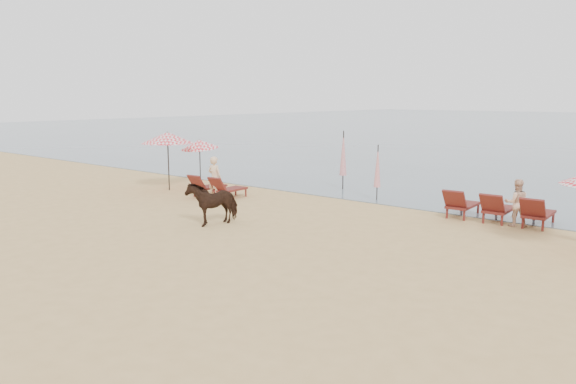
# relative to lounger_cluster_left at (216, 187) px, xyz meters

# --- Properties ---
(ground) EXTENTS (120.00, 120.00, 0.00)m
(ground) POSITION_rel_lounger_cluster_left_xyz_m (5.50, -7.06, -0.45)
(ground) COLOR tan
(ground) RESTS_ON ground
(lounger_cluster_left) EXTENTS (1.92, 1.85, 0.64)m
(lounger_cluster_left) POSITION_rel_lounger_cluster_left_xyz_m (0.00, 0.00, 0.00)
(lounger_cluster_left) COLOR maroon
(lounger_cluster_left) RESTS_ON ground
(lounger_cluster_right) EXTENTS (3.24, 2.01, 0.70)m
(lounger_cluster_right) POSITION_rel_lounger_cluster_left_xyz_m (10.41, 2.73, 0.04)
(lounger_cluster_right) COLOR maroon
(lounger_cluster_right) RESTS_ON ground
(umbrella_open_left_a) EXTENTS (2.25, 2.25, 2.56)m
(umbrella_open_left_a) POSITION_rel_lounger_cluster_left_xyz_m (-2.95, -0.05, 1.85)
(umbrella_open_left_a) COLOR black
(umbrella_open_left_a) RESTS_ON ground
(umbrella_open_left_b) EXTENTS (1.72, 1.76, 2.20)m
(umbrella_open_left_b) POSITION_rel_lounger_cluster_left_xyz_m (-2.97, 1.79, 1.46)
(umbrella_open_left_b) COLOR black
(umbrella_open_left_b) RESTS_ON ground
(umbrella_closed_left) EXTENTS (0.32, 0.32, 2.59)m
(umbrella_closed_left) POSITION_rel_lounger_cluster_left_xyz_m (2.83, 4.96, 1.15)
(umbrella_closed_left) COLOR black
(umbrella_closed_left) RESTS_ON ground
(umbrella_closed_right) EXTENTS (0.27, 0.27, 2.21)m
(umbrella_closed_right) POSITION_rel_lounger_cluster_left_xyz_m (5.37, 3.61, 0.91)
(umbrella_closed_right) COLOR black
(umbrella_closed_right) RESTS_ON ground
(cow) EXTENTS (1.03, 1.76, 1.40)m
(cow) POSITION_rel_lounger_cluster_left_xyz_m (3.39, -3.32, 0.25)
(cow) COLOR black
(cow) RESTS_ON ground
(beachgoer_left) EXTENTS (0.67, 0.47, 1.74)m
(beachgoer_left) POSITION_rel_lounger_cluster_left_xyz_m (0.29, -0.33, 0.42)
(beachgoer_left) COLOR #E3B78D
(beachgoer_left) RESTS_ON ground
(beachgoer_right_a) EXTENTS (0.92, 0.87, 1.51)m
(beachgoer_right_a) POSITION_rel_lounger_cluster_left_xyz_m (11.06, 2.53, 0.31)
(beachgoer_right_a) COLOR #DFAB8B
(beachgoer_right_a) RESTS_ON ground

